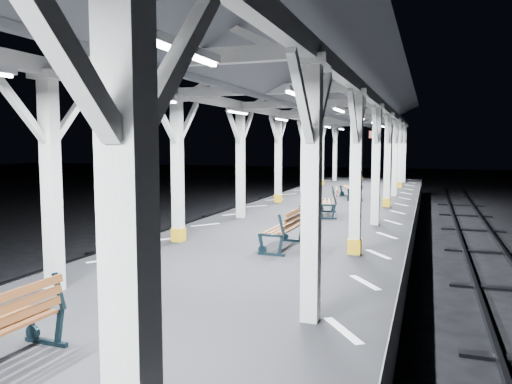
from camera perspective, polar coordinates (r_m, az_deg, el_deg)
The scene contains 9 objects.
ground at distance 9.32m, azimuth -3.45°, elevation -14.88°, with size 120.00×120.00×0.00m, color black.
platform at distance 9.16m, azimuth -3.47°, elevation -11.95°, with size 6.00×50.00×1.00m, color black.
hazard_stripes_left at distance 10.19m, azimuth -16.43°, elevation -7.43°, with size 1.00×48.00×0.01m, color silver.
hazard_stripes_right at distance 8.42m, azimuth 12.34°, elevation -10.08°, with size 1.00×48.00×0.01m, color silver.
track_left at distance 12.04m, azimuth -26.39°, elevation -10.32°, with size 2.20×60.00×0.16m.
canopy at distance 8.81m, azimuth -3.68°, elevation 14.05°, with size 5.40×49.00×4.65m.
bench_mid at distance 10.73m, azimuth 3.57°, elevation -4.07°, with size 0.64×1.61×0.86m.
bench_far at distance 15.78m, azimuth 8.47°, elevation -1.00°, with size 0.89×1.70×0.88m.
bench_extra at distance 20.81m, azimuth 11.05°, elevation 0.63°, with size 1.17×1.85×0.94m.
Camera 1 is at (3.37, -8.06, 3.26)m, focal length 35.00 mm.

